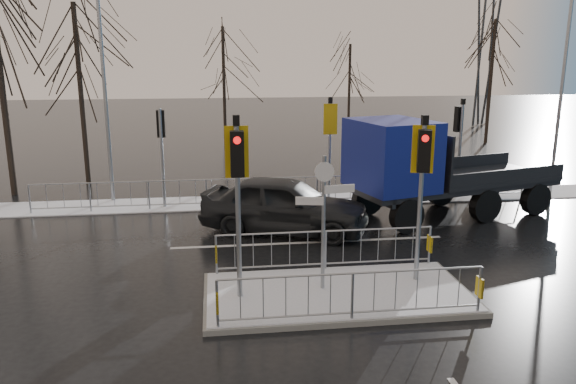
{
  "coord_description": "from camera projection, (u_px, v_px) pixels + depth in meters",
  "views": [
    {
      "loc": [
        -2.65,
        -11.57,
        5.37
      ],
      "look_at": [
        -0.76,
        2.77,
        1.8
      ],
      "focal_mm": 35.0,
      "sensor_mm": 36.0,
      "label": 1
    }
  ],
  "objects": [
    {
      "name": "traffic_island",
      "position": [
        337.0,
        280.0,
        12.67
      ],
      "size": [
        6.0,
        3.04,
        4.15
      ],
      "color": "slate",
      "rests_on": "ground"
    },
    {
      "name": "tree_far_a",
      "position": [
        223.0,
        64.0,
        32.52
      ],
      "size": [
        3.75,
        3.75,
        7.08
      ],
      "color": "black",
      "rests_on": "ground"
    },
    {
      "name": "flatbed_truck",
      "position": [
        417.0,
        167.0,
        18.31
      ],
      "size": [
        7.67,
        4.48,
        3.35
      ],
      "color": "black",
      "rests_on": "ground"
    },
    {
      "name": "snow_verge",
      "position": [
        288.0,
        201.0,
        21.03
      ],
      "size": [
        30.0,
        2.0,
        0.04
      ],
      "primitive_type": "cube",
      "color": "white",
      "rests_on": "ground"
    },
    {
      "name": "ground",
      "position": [
        337.0,
        297.0,
        12.76
      ],
      "size": [
        120.0,
        120.0,
        0.0
      ],
      "primitive_type": "plane",
      "color": "black",
      "rests_on": "ground"
    },
    {
      "name": "street_lamp_left",
      "position": [
        106.0,
        79.0,
        20.01
      ],
      "size": [
        1.25,
        0.18,
        8.2
      ],
      "color": "gray",
      "rests_on": "ground"
    },
    {
      "name": "lane_markings",
      "position": [
        340.0,
        303.0,
        12.43
      ],
      "size": [
        8.0,
        11.38,
        0.01
      ],
      "color": "silver",
      "rests_on": "ground"
    },
    {
      "name": "car_far_lane",
      "position": [
        285.0,
        205.0,
        17.2
      ],
      "size": [
        5.52,
        3.78,
        1.74
      ],
      "primitive_type": "imported",
      "rotation": [
        0.0,
        0.0,
        1.2
      ],
      "color": "black",
      "rests_on": "ground"
    },
    {
      "name": "tree_near_b",
      "position": [
        78.0,
        60.0,
        22.54
      ],
      "size": [
        4.0,
        4.0,
        7.55
      ],
      "color": "black",
      "rests_on": "ground"
    },
    {
      "name": "far_kerb_fixtures",
      "position": [
        298.0,
        177.0,
        20.34
      ],
      "size": [
        18.0,
        0.65,
        3.83
      ],
      "color": "gray",
      "rests_on": "ground"
    },
    {
      "name": "tree_far_c",
      "position": [
        493.0,
        58.0,
        33.52
      ],
      "size": [
        4.0,
        4.0,
        7.55
      ],
      "color": "black",
      "rests_on": "ground"
    },
    {
      "name": "street_lamp_right",
      "position": [
        564.0,
        80.0,
        21.23
      ],
      "size": [
        1.25,
        0.18,
        8.0
      ],
      "color": "gray",
      "rests_on": "ground"
    },
    {
      "name": "tree_far_b",
      "position": [
        350.0,
        73.0,
        35.62
      ],
      "size": [
        3.25,
        3.25,
        6.14
      ],
      "color": "black",
      "rests_on": "ground"
    }
  ]
}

